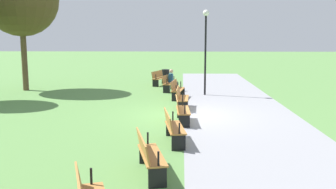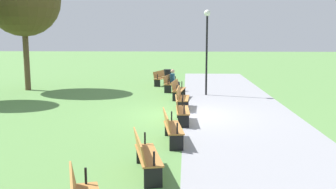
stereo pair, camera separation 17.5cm
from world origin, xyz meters
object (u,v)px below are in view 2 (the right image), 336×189
object	(u,v)px
lamp_post	(207,37)
bench_2	(178,89)
bench_0	(161,78)
tree_2	(23,0)
bench_4	(181,110)
bench_3	(182,98)
bench_5	(171,127)
bench_1	(170,83)
trash_bin	(167,76)
person_seated	(174,79)
bench_6	(145,154)

from	to	relation	value
lamp_post	bench_2	bearing A→B (deg)	-49.04
bench_0	tree_2	bearing A→B (deg)	-53.42
bench_4	lamp_post	bearing A→B (deg)	166.66
bench_3	bench_5	bearing A→B (deg)	0.01
bench_1	bench_4	xyz separation A→B (m)	(7.66, 0.70, 0.00)
bench_1	bench_2	size ratio (longest dim) A/B	1.01
bench_3	trash_bin	bearing A→B (deg)	-170.72
bench_3	bench_4	distance (m)	2.57
person_seated	trash_bin	size ratio (longest dim) A/B	1.42
bench_6	bench_4	bearing A→B (deg)	159.07
bench_0	bench_2	world-z (taller)	same
bench_0	bench_2	xyz separation A→B (m)	(5.00, 1.16, 0.00)
bench_1	bench_5	size ratio (longest dim) A/B	1.01
bench_5	bench_6	xyz separation A→B (m)	(2.53, -0.47, 0.00)
trash_bin	lamp_post	bearing A→B (deg)	23.00
bench_0	lamp_post	size ratio (longest dim) A/B	0.40
bench_2	lamp_post	size ratio (longest dim) A/B	0.39
bench_6	person_seated	size ratio (longest dim) A/B	1.43
bench_2	bench_1	bearing A→B (deg)	-161.70
bench_1	bench_4	distance (m)	7.69
bench_0	bench_5	bearing A→B (deg)	23.56
bench_1	lamp_post	xyz separation A→B (m)	(1.28, 1.91, 2.52)
person_seated	trash_bin	bearing A→B (deg)	-158.77
bench_3	tree_2	xyz separation A→B (m)	(-5.13, -8.78, 4.53)
bench_0	tree_2	world-z (taller)	tree_2
bench_1	bench_5	world-z (taller)	same
bench_2	bench_4	distance (m)	5.14
bench_1	trash_bin	xyz separation A→B (m)	(-4.10, -0.37, -0.05)
bench_0	trash_bin	world-z (taller)	bench_0
bench_1	tree_2	size ratio (longest dim) A/B	0.24
tree_2	trash_bin	bearing A→B (deg)	117.74
bench_5	person_seated	bearing A→B (deg)	173.67
bench_3	trash_bin	size ratio (longest dim) A/B	1.98
lamp_post	trash_bin	size ratio (longest dim) A/B	5.14
bench_6	trash_bin	size ratio (longest dim) A/B	2.03
bench_2	trash_bin	size ratio (longest dim) A/B	2.02
bench_1	bench_4	size ratio (longest dim) A/B	1.03
trash_bin	tree_2	bearing A→B (deg)	-62.26
bench_4	bench_5	bearing A→B (deg)	-7.84
bench_2	bench_6	distance (m)	10.23
bench_2	person_seated	xyz separation A→B (m)	(-2.71, -0.28, 0.17)
bench_1	bench_3	distance (m)	5.14
bench_4	bench_3	bearing A→B (deg)	177.38
bench_0	bench_1	distance (m)	2.57
bench_5	tree_2	world-z (taller)	tree_2
bench_1	person_seated	world-z (taller)	person_seated
bench_2	trash_bin	world-z (taller)	bench_2
bench_3	trash_bin	xyz separation A→B (m)	(-9.18, -1.07, -0.05)
bench_1	person_seated	xyz separation A→B (m)	(-0.18, 0.19, 0.17)
tree_2	trash_bin	size ratio (longest dim) A/B	8.32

